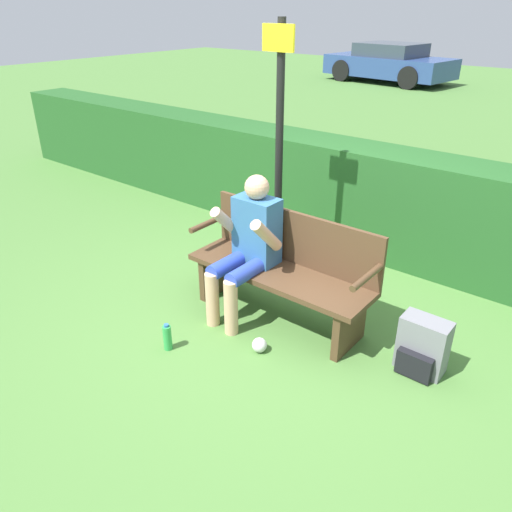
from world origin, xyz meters
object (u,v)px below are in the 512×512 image
(park_bench, at_px, (283,268))
(water_bottle, at_px, (167,337))
(person_seated, at_px, (248,243))
(parked_car, at_px, (389,63))
(backpack, at_px, (422,347))
(signpost, at_px, (279,144))

(park_bench, xyz_separation_m, water_bottle, (-0.40, -0.94, -0.34))
(person_seated, height_order, parked_car, parked_car)
(park_bench, distance_m, backpack, 1.22)
(water_bottle, relative_size, signpost, 0.10)
(water_bottle, xyz_separation_m, parked_car, (-4.94, 14.24, 0.49))
(parked_car, bearing_deg, signpost, -62.01)
(park_bench, xyz_separation_m, person_seated, (-0.26, -0.13, 0.20))
(park_bench, distance_m, person_seated, 0.35)
(park_bench, distance_m, signpost, 1.14)
(person_seated, distance_m, backpack, 1.53)
(person_seated, height_order, backpack, person_seated)
(water_bottle, height_order, parked_car, parked_car)
(person_seated, relative_size, parked_car, 0.28)
(signpost, xyz_separation_m, parked_car, (-4.82, 12.69, -0.66))
(water_bottle, height_order, signpost, signpost)
(backpack, relative_size, signpost, 0.18)
(signpost, bearing_deg, person_seated, -71.07)
(person_seated, distance_m, signpost, 1.00)
(park_bench, bearing_deg, person_seated, -153.00)
(park_bench, bearing_deg, signpost, 129.92)
(backpack, xyz_separation_m, signpost, (-1.71, 0.59, 1.06))
(park_bench, distance_m, parked_car, 14.33)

